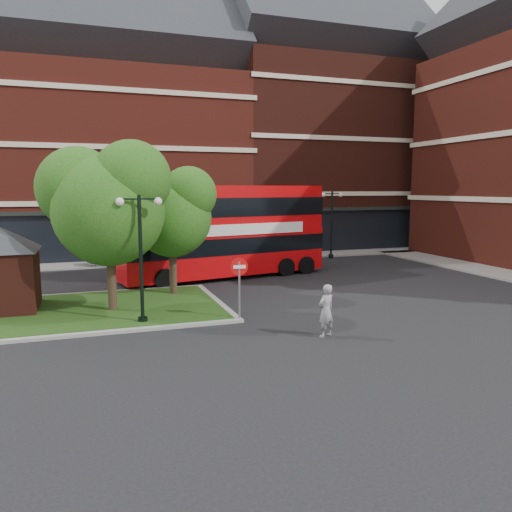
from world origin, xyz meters
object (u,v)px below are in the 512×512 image
object	(u,v)px
woman	(326,311)
car_silver	(116,256)
bus	(224,225)
car_white	(236,249)

from	to	relation	value
woman	car_silver	xyz separation A→B (m)	(-6.12, 19.33, -0.28)
bus	woman	world-z (taller)	bus
car_silver	woman	bearing A→B (deg)	-162.63
car_silver	car_white	size ratio (longest dim) A/B	0.83
car_silver	car_white	bearing A→B (deg)	-89.04
bus	woman	distance (m)	12.90
car_silver	car_white	xyz separation A→B (m)	(8.62, 0.17, 0.11)
woman	bus	bearing A→B (deg)	-108.12
bus	woman	bearing A→B (deg)	-100.53
bus	car_white	distance (m)	7.71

